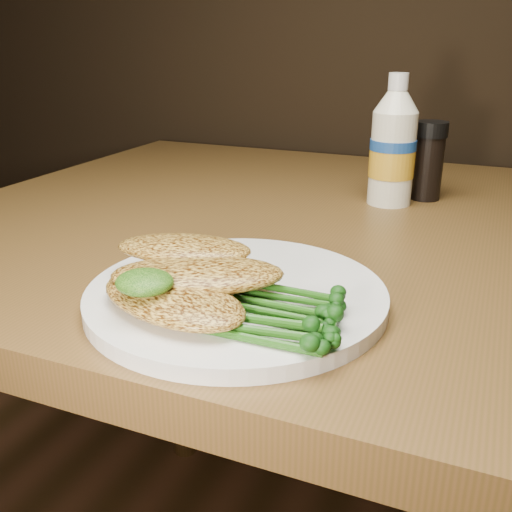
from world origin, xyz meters
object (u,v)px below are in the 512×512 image
at_px(pepper_grinder, 428,161).
at_px(dining_table, 391,482).
at_px(plate, 236,295).
at_px(mayo_bottle, 394,140).

bearing_deg(pepper_grinder, dining_table, -85.27).
relative_size(dining_table, plate, 4.71).
bearing_deg(mayo_bottle, dining_table, -61.57).
bearing_deg(mayo_bottle, pepper_grinder, 44.75).
relative_size(plate, mayo_bottle, 1.51).
bearing_deg(dining_table, mayo_bottle, 118.43).
xyz_separation_m(plate, pepper_grinder, (0.10, 0.40, 0.05)).
relative_size(dining_table, pepper_grinder, 11.35).
bearing_deg(pepper_grinder, plate, -104.21).
height_order(plate, mayo_bottle, mayo_bottle).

